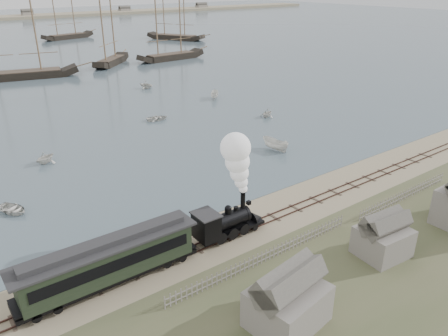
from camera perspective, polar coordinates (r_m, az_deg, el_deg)
ground at (r=45.10m, az=5.76°, el=-5.01°), size 600.00×600.00×0.00m
rail_track at (r=43.83m, az=7.52°, el=-5.96°), size 120.00×1.80×0.16m
picket_fence_west at (r=36.99m, az=5.50°, el=-12.09°), size 19.00×0.10×1.20m
picket_fence_east at (r=49.91m, az=22.45°, el=-3.87°), size 15.00×0.10×1.20m
shed_left at (r=31.77m, az=8.13°, el=-19.33°), size 5.00×4.00×4.10m
shed_mid at (r=39.96m, az=19.75°, el=-10.56°), size 4.00×3.50×3.60m
locomotive at (r=38.48m, az=1.67°, el=-3.08°), size 7.37×2.75×9.19m
passenger_coach at (r=34.42m, az=-14.82°, el=-11.52°), size 14.12×2.72×3.43m
beached_dinghy at (r=38.89m, az=-10.80°, el=-9.81°), size 2.81×3.77×0.74m
rowboat_0 at (r=48.34m, az=-25.90°, el=-4.84°), size 4.27×3.78×0.73m
rowboat_1 at (r=59.15m, az=-22.34°, el=1.31°), size 3.71×3.86×1.56m
rowboat_2 at (r=59.30m, az=6.68°, el=3.06°), size 4.36×2.34×1.60m
rowboat_3 at (r=72.70m, az=-8.72°, el=6.49°), size 3.17×3.98×0.74m
rowboat_4 at (r=73.78m, az=5.65°, el=7.18°), size 3.12×3.35×1.44m
rowboat_5 at (r=85.09m, az=-1.25°, el=9.51°), size 3.68×3.41×1.41m
rowboat_7 at (r=94.67m, az=-10.14°, el=10.70°), size 4.19×3.98×1.73m
schooner_2 at (r=111.66m, az=-25.70°, el=15.53°), size 25.46×11.07×20.00m
schooner_3 at (r=122.63m, az=-14.93°, el=17.53°), size 14.89×14.68×20.00m
schooner_4 at (r=127.41m, az=-7.12°, el=18.30°), size 20.57×6.08×20.00m
schooner_5 at (r=171.15m, az=-6.47°, el=19.66°), size 15.49×22.49×20.00m
schooner_8 at (r=182.22m, az=-20.12°, el=18.70°), size 20.66×9.50×20.00m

